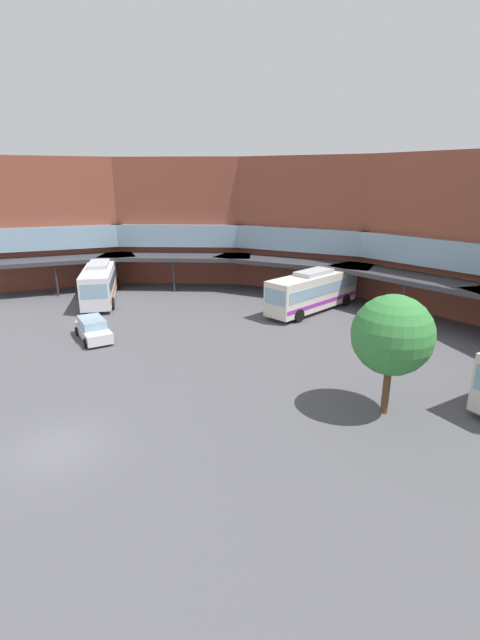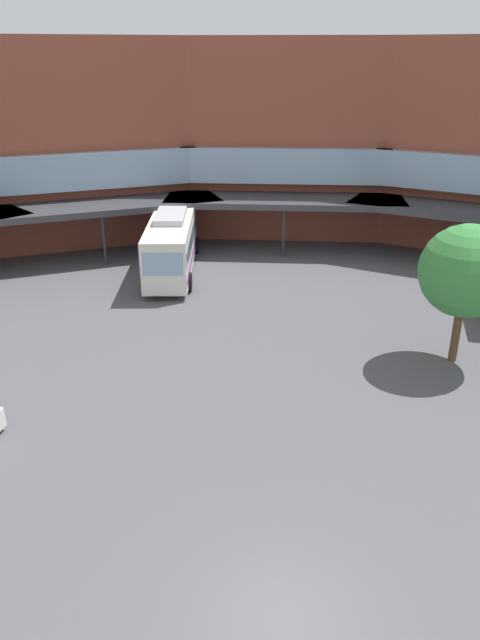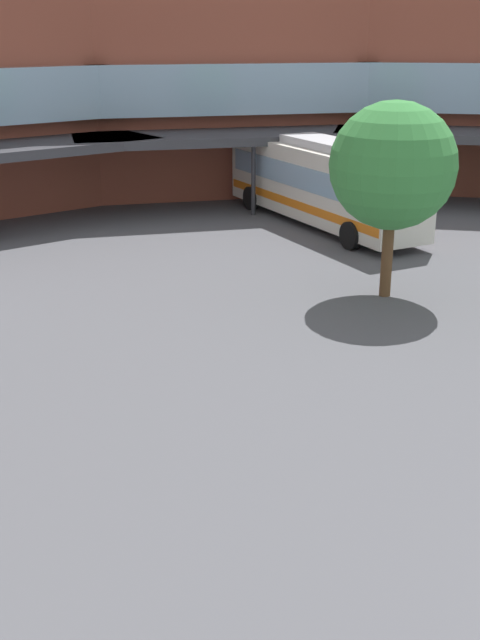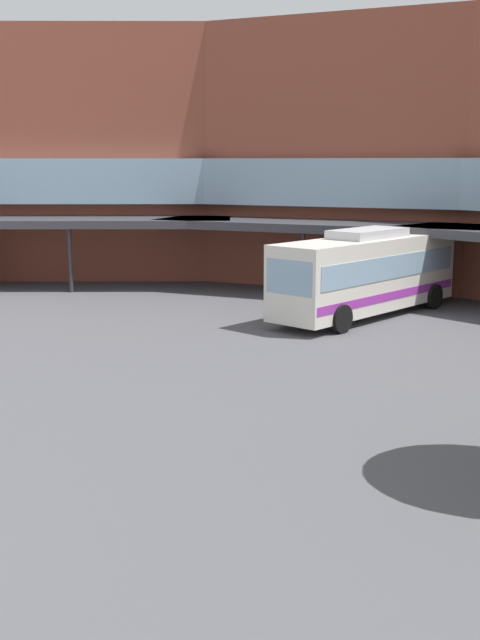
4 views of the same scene
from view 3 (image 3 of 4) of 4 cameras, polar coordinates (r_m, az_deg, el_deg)
The scene contains 3 objects.
station_building at distance 28.95m, azimuth -15.15°, elevation 16.16°, with size 76.38×36.30×13.43m.
bus_3 at distance 35.15m, azimuth 5.88°, elevation 9.79°, with size 4.46×12.20×3.72m.
plaza_tree at distance 25.30m, azimuth 10.87°, elevation 10.74°, with size 3.93×3.93×6.15m.
Camera 3 is at (-11.00, -2.99, 8.20)m, focal length 44.81 mm.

